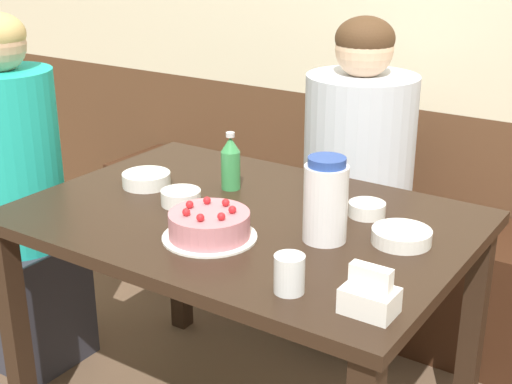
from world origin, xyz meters
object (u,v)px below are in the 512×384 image
bowl_soup_white (146,179)px  bowl_sauce_shallow (401,236)px  bowl_rice_small (181,197)px  bowl_side_dish (367,209)px  bench_seat (365,263)px  person_teal_shirt (357,187)px  napkin_holder (370,296)px  person_pale_blue_shirt (18,209)px  glass_water_tall (289,274)px  soju_bottle (231,162)px  birthday_cake (209,225)px  water_pitcher (326,200)px

bowl_soup_white → bowl_sauce_shallow: 0.81m
bowl_rice_small → bowl_side_dish: (0.47, 0.21, -0.00)m
bowl_side_dish → bowl_sauce_shallow: size_ratio=0.68×
bench_seat → bowl_rice_small: size_ratio=21.27×
bowl_sauce_shallow → person_teal_shirt: 0.76m
napkin_holder → bowl_soup_white: (-0.88, 0.31, -0.02)m
napkin_holder → bowl_soup_white: bearing=160.5°
person_pale_blue_shirt → glass_water_tall: bearing=-10.6°
glass_water_tall → person_teal_shirt: person_teal_shirt is taller
soju_bottle → person_teal_shirt: 0.60m
birthday_cake → bowl_rice_small: size_ratio=2.13×
bowl_sauce_shallow → glass_water_tall: 0.38m
bowl_sauce_shallow → person_pale_blue_shirt: size_ratio=0.12×
bowl_soup_white → bowl_rice_small: bearing=-18.1°
bench_seat → napkin_holder: 1.34m
bowl_rice_small → bench_seat: bearing=77.8°
person_teal_shirt → birthday_cake: bearing=0.2°
bowl_sauce_shallow → person_teal_shirt: person_teal_shirt is taller
bench_seat → water_pitcher: water_pitcher is taller
bowl_rice_small → bowl_sauce_shallow: size_ratio=0.76×
bench_seat → glass_water_tall: glass_water_tall is taller
bench_seat → bowl_sauce_shallow: size_ratio=16.12×
soju_bottle → bowl_sauce_shallow: 0.59m
water_pitcher → bowl_rice_small: 0.46m
glass_water_tall → person_pale_blue_shirt: bearing=169.4°
person_teal_shirt → person_pale_blue_shirt: size_ratio=0.98×
soju_bottle → bowl_side_dish: size_ratio=1.73×
water_pitcher → person_teal_shirt: person_teal_shirt is taller
soju_bottle → bowl_soup_white: (-0.23, -0.12, -0.06)m
bowl_side_dish → person_teal_shirt: bearing=118.0°
bowl_rice_small → bowl_sauce_shallow: bowl_rice_small is taller
soju_bottle → napkin_holder: bearing=-33.6°
glass_water_tall → bowl_soup_white: bearing=155.0°
bowl_rice_small → bowl_side_dish: size_ratio=1.12×
bowl_rice_small → glass_water_tall: 0.58m
napkin_holder → bowl_sauce_shallow: napkin_holder is taller
person_teal_shirt → glass_water_tall: bearing=17.6°
napkin_holder → bowl_rice_small: size_ratio=0.97×
bench_seat → soju_bottle: size_ratio=13.81×
napkin_holder → bowl_side_dish: 0.52m
birthday_cake → napkin_holder: 0.51m
napkin_holder → bowl_rice_small: bearing=160.1°
bowl_side_dish → bowl_soup_white: bearing=-166.8°
soju_bottle → glass_water_tall: soju_bottle is taller
water_pitcher → bowl_sauce_shallow: bearing=27.8°
bench_seat → napkin_holder: (0.51, -1.12, 0.53)m
bench_seat → glass_water_tall: bearing=-73.8°
bowl_soup_white → water_pitcher: bearing=-4.3°
soju_bottle → bowl_side_dish: soju_bottle is taller
bowl_rice_small → bowl_sauce_shallow: 0.63m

